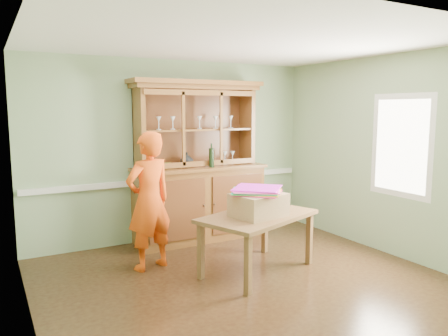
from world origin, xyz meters
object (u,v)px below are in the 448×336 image
cardboard_box (258,205)px  person (149,201)px  china_hutch (199,185)px  dining_table (258,221)px

cardboard_box → person: (-1.07, 0.81, 0.01)m
china_hutch → person: (-1.08, -0.84, 0.02)m
china_hutch → person: 1.37m
cardboard_box → china_hutch: bearing=89.9°
dining_table → person: 1.36m
dining_table → person: bearing=126.9°
person → china_hutch: bearing=-157.0°
person → cardboard_box: bearing=128.1°
china_hutch → person: size_ratio=1.40×
dining_table → cardboard_box: bearing=-138.6°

